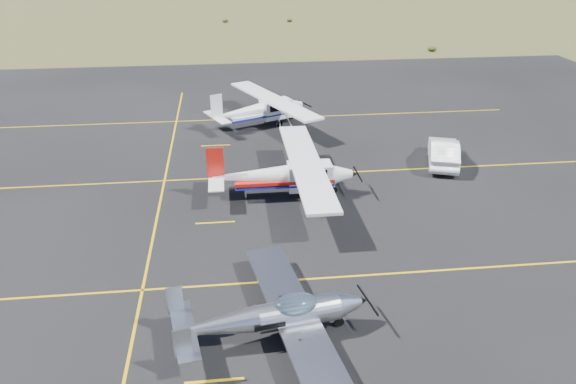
# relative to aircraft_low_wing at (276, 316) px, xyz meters

# --- Properties ---
(ground) EXTENTS (1600.00, 1600.00, 0.00)m
(ground) POSITION_rel_aircraft_low_wing_xyz_m (0.74, 1.61, -1.02)
(ground) COLOR #383D1C
(ground) RESTS_ON ground
(apron) EXTENTS (72.00, 72.00, 0.02)m
(apron) POSITION_rel_aircraft_low_wing_xyz_m (0.74, 8.61, -1.02)
(apron) COLOR black
(apron) RESTS_ON ground
(aircraft_low_wing) EXTENTS (7.15, 9.88, 2.13)m
(aircraft_low_wing) POSITION_rel_aircraft_low_wing_xyz_m (0.00, 0.00, 0.00)
(aircraft_low_wing) COLOR silver
(aircraft_low_wing) RESTS_ON apron
(aircraft_cessna) EXTENTS (7.20, 11.99, 3.05)m
(aircraft_cessna) POSITION_rel_aircraft_low_wing_xyz_m (1.56, 11.77, 0.33)
(aircraft_cessna) COLOR silver
(aircraft_cessna) RESTS_ON apron
(aircraft_plain) EXTENTS (8.29, 10.96, 2.88)m
(aircraft_plain) POSITION_rel_aircraft_low_wing_xyz_m (1.09, 23.97, 0.26)
(aircraft_plain) COLOR white
(aircraft_plain) RESTS_ON apron
(sedan) EXTENTS (3.14, 5.22, 1.62)m
(sedan) POSITION_rel_aircraft_low_wing_xyz_m (12.00, 15.24, -0.20)
(sedan) COLOR white
(sedan) RESTS_ON apron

